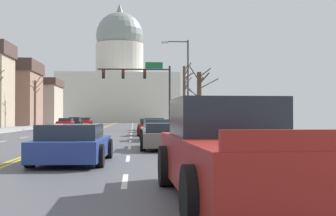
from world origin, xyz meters
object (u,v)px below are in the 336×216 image
object	(u,v)px
sedan_near_02	(152,128)
sedan_near_04	(165,136)
pickup_truck_near_06	(234,154)
street_lamp_right	(184,77)
sedan_near_00	(148,125)
signal_gantry	(144,80)
sedan_oncoming_02	(86,121)
sedan_near_03	(159,131)
sedan_oncoming_00	(66,123)
sedan_near_01	(154,126)
sedan_oncoming_01	(75,122)
pedestrian_00	(196,121)
bicycle_parked	(202,129)
sedan_near_05	(73,144)
pedestrian_01	(188,120)

from	to	relation	value
sedan_near_02	sedan_near_04	distance (m)	13.48
sedan_near_02	pickup_truck_near_06	xyz separation A→B (m)	(0.35, -25.41, 0.18)
street_lamp_right	sedan_near_00	distance (m)	9.47
signal_gantry	sedan_near_04	bearing A→B (deg)	-89.68
sedan_near_02	sedan_oncoming_02	world-z (taller)	sedan_near_02
sedan_near_03	sedan_oncoming_00	bearing A→B (deg)	107.16
sedan_near_01	sedan_near_02	bearing A→B (deg)	-93.82
pickup_truck_near_06	sedan_oncoming_01	size ratio (longest dim) A/B	1.32
sedan_near_00	sedan_oncoming_01	xyz separation A→B (m)	(-10.32, 24.00, 0.05)
pedestrian_00	sedan_near_00	bearing A→B (deg)	101.62
sedan_near_04	signal_gantry	bearing A→B (deg)	90.32
sedan_near_02	sedan_oncoming_00	world-z (taller)	sedan_near_02
pickup_truck_near_06	sedan_oncoming_01	world-z (taller)	pickup_truck_near_06
signal_gantry	sedan_oncoming_00	world-z (taller)	signal_gantry
sedan_near_00	sedan_oncoming_02	xyz separation A→B (m)	(-10.14, 37.85, 0.02)
signal_gantry	sedan_near_01	distance (m)	10.96
sedan_oncoming_01	bicycle_parked	xyz separation A→B (m)	(13.55, -38.90, -0.11)
sedan_near_00	sedan_near_05	world-z (taller)	sedan_near_00
sedan_near_03	pedestrian_01	xyz separation A→B (m)	(3.16, 11.92, 0.48)
sedan_near_00	sedan_oncoming_00	xyz separation A→B (m)	(-10.12, 13.38, 0.02)
sedan_near_04	pedestrian_01	size ratio (longest dim) A/B	2.82
sedan_near_05	sedan_oncoming_02	size ratio (longest dim) A/B	1.02
sedan_oncoming_00	sedan_near_00	bearing A→B (deg)	-52.90
signal_gantry	pedestrian_00	distance (m)	18.71
signal_gantry	pedestrian_00	size ratio (longest dim) A/B	4.68
sedan_near_01	sedan_near_04	world-z (taller)	sedan_near_01
sedan_oncoming_00	sedan_oncoming_02	distance (m)	24.47
signal_gantry	sedan_oncoming_00	size ratio (longest dim) A/B	1.73
sedan_near_04	sedan_near_03	bearing A→B (deg)	89.04
sedan_near_00	sedan_near_04	size ratio (longest dim) A/B	0.96
sedan_near_00	sedan_near_02	world-z (taller)	sedan_near_02
sedan_near_05	bicycle_parked	xyz separation A→B (m)	(6.44, 17.10, -0.06)
sedan_near_02	sedan_oncoming_01	bearing A→B (deg)	105.48
sedan_near_02	sedan_oncoming_02	size ratio (longest dim) A/B	0.98
sedan_near_00	sedan_near_04	bearing A→B (deg)	-90.22
sedan_near_01	sedan_oncoming_02	xyz separation A→B (m)	(-10.48, 44.01, -0.02)
bicycle_parked	street_lamp_right	bearing A→B (deg)	93.61
sedan_near_05	sedan_near_04	bearing A→B (deg)	61.07
bicycle_parked	pickup_truck_near_06	bearing A→B (deg)	-97.28
sedan_near_00	bicycle_parked	bearing A→B (deg)	-77.79
pickup_truck_near_06	bicycle_parked	distance (m)	23.58
sedan_near_00	pedestrian_01	world-z (taller)	pedestrian_01
pedestrian_00	street_lamp_right	bearing A→B (deg)	91.24
pedestrian_00	sedan_near_02	bearing A→B (deg)	155.91
sedan_oncoming_01	signal_gantry	bearing A→B (deg)	-63.65
sedan_near_01	sedan_near_02	distance (m)	6.73
street_lamp_right	pedestrian_01	distance (m)	3.69
sedan_near_02	sedan_oncoming_01	size ratio (longest dim) A/B	0.97
sedan_near_00	bicycle_parked	size ratio (longest dim) A/B	2.48
signal_gantry	sedan_near_02	world-z (taller)	signal_gantry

